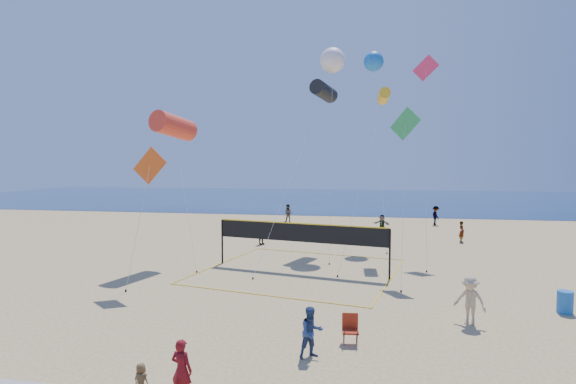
% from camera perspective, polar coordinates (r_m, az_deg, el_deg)
% --- Properties ---
extents(ground, '(120.00, 120.00, 0.00)m').
position_cam_1_polar(ground, '(13.64, -0.84, -21.73)').
color(ground, tan).
rests_on(ground, ground).
extents(ocean, '(140.00, 50.00, 0.03)m').
position_cam_1_polar(ocean, '(74.37, 8.18, -0.83)').
color(ocean, navy).
rests_on(ocean, ground).
extents(woman, '(0.62, 0.47, 1.55)m').
position_cam_1_polar(woman, '(12.15, -13.36, -21.14)').
color(woman, maroon).
rests_on(woman, ground).
extents(toddler, '(0.42, 0.32, 0.78)m').
position_cam_1_polar(toddler, '(11.41, -18.16, -21.76)').
color(toddler, brown).
rests_on(toddler, seawall).
extents(bystander_a, '(0.95, 0.90, 1.55)m').
position_cam_1_polar(bystander_a, '(14.15, 2.98, -17.36)').
color(bystander_a, navy).
rests_on(bystander_a, ground).
extents(bystander_b, '(1.33, 1.17, 1.79)m').
position_cam_1_polar(bystander_b, '(17.97, 22.11, -12.61)').
color(bystander_b, tan).
rests_on(bystander_b, ground).
extents(far_person_0, '(0.94, 0.93, 1.59)m').
position_cam_1_polar(far_person_0, '(32.38, -3.42, -5.29)').
color(far_person_0, gray).
rests_on(far_person_0, ground).
extents(far_person_1, '(1.52, 1.03, 1.57)m').
position_cam_1_polar(far_person_1, '(38.10, 11.84, -4.02)').
color(far_person_1, gray).
rests_on(far_person_1, ground).
extents(far_person_2, '(0.46, 0.62, 1.56)m').
position_cam_1_polar(far_person_2, '(35.67, 21.19, -4.73)').
color(far_person_2, gray).
rests_on(far_person_2, ground).
extents(far_person_3, '(0.98, 0.83, 1.77)m').
position_cam_1_polar(far_person_3, '(44.18, 0.04, -2.75)').
color(far_person_3, gray).
rests_on(far_person_3, ground).
extents(far_person_4, '(0.91, 1.28, 1.80)m').
position_cam_1_polar(far_person_4, '(44.53, 18.26, -2.86)').
color(far_person_4, gray).
rests_on(far_person_4, ground).
extents(camp_chair, '(0.56, 0.68, 1.07)m').
position_cam_1_polar(camp_chair, '(15.34, 7.91, -16.61)').
color(camp_chair, maroon).
rests_on(camp_chair, ground).
extents(trash_barrel, '(0.66, 0.66, 0.87)m').
position_cam_1_polar(trash_barrel, '(21.02, 31.73, -11.81)').
color(trash_barrel, blue).
rests_on(trash_barrel, ground).
extents(volleyball_net, '(11.62, 11.50, 2.63)m').
position_cam_1_polar(volleyball_net, '(24.37, 1.51, -5.84)').
color(volleyball_net, black).
rests_on(volleyball_net, ground).
extents(kite_0, '(3.22, 3.91, 8.81)m').
position_cam_1_polar(kite_0, '(27.13, -14.30, 8.11)').
color(kite_0, red).
rests_on(kite_0, ground).
extents(kite_1, '(3.56, 11.22, 11.50)m').
position_cam_1_polar(kite_1, '(31.96, 4.56, 12.61)').
color(kite_1, black).
rests_on(kite_1, ground).
extents(kite_2, '(2.86, 7.30, 10.52)m').
position_cam_1_polar(kite_2, '(29.50, 12.05, 11.78)').
color(kite_2, yellow).
rests_on(kite_2, ground).
extents(kite_3, '(1.81, 1.32, 6.63)m').
position_cam_1_polar(kite_3, '(22.02, -17.24, 2.67)').
color(kite_3, '#DB531A').
rests_on(kite_3, ground).
extents(kite_4, '(1.50, 4.12, 8.76)m').
position_cam_1_polar(kite_4, '(24.15, 14.64, 7.55)').
color(kite_4, green).
rests_on(kite_4, ground).
extents(kite_5, '(1.66, 5.77, 12.75)m').
position_cam_1_polar(kite_5, '(30.56, 17.10, 13.55)').
color(kite_5, '#E93160').
rests_on(kite_5, ground).
extents(kite_6, '(1.92, 6.52, 13.68)m').
position_cam_1_polar(kite_6, '(31.94, 5.68, 16.29)').
color(kite_6, white).
rests_on(kite_6, ground).
extents(kite_7, '(1.94, 5.90, 14.05)m').
position_cam_1_polar(kite_7, '(34.95, 10.82, 15.97)').
color(kite_7, blue).
rests_on(kite_7, ground).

